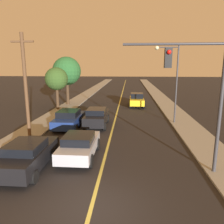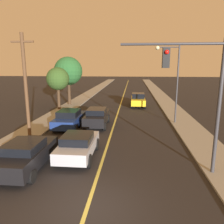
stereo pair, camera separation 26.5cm
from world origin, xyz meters
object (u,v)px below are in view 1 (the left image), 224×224
object	(u,v)px
car_near_lane_front	(79,145)
car_outer_lane_front	(28,155)
car_outer_lane_second	(69,119)
utility_pole_left	(26,85)
car_near_lane_second	(97,117)
car_far_oncoming	(137,100)
tree_left_near	(67,71)
streetlamp_right	(171,74)
traffic_signal_mast	(199,85)
tree_left_far	(56,79)

from	to	relation	value
car_near_lane_front	car_outer_lane_front	xyz separation A→B (m)	(-2.31, -1.70, 0.03)
car_outer_lane_second	utility_pole_left	bearing A→B (deg)	-122.26
car_near_lane_front	car_near_lane_second	xyz separation A→B (m)	(0.00, 6.88, 0.08)
car_outer_lane_second	car_far_oncoming	distance (m)	12.17
car_far_oncoming	tree_left_near	bearing A→B (deg)	-0.49
streetlamp_right	car_outer_lane_second	bearing A→B (deg)	-166.59
streetlamp_right	tree_left_near	world-z (taller)	streetlamp_right
car_outer_lane_second	utility_pole_left	size ratio (longest dim) A/B	0.62
utility_pole_left	tree_left_near	world-z (taller)	utility_pole_left
car_near_lane_front	utility_pole_left	world-z (taller)	utility_pole_left
car_outer_lane_front	traffic_signal_mast	world-z (taller)	traffic_signal_mast
car_far_oncoming	utility_pole_left	bearing A→B (deg)	59.25
traffic_signal_mast	tree_left_far	bearing A→B (deg)	128.45
car_near_lane_front	car_far_oncoming	xyz separation A→B (m)	(3.83, 16.73, 0.12)
utility_pole_left	car_near_lane_front	bearing A→B (deg)	-33.85
utility_pole_left	tree_left_near	distance (m)	13.92
traffic_signal_mast	tree_left_far	world-z (taller)	traffic_signal_mast
car_outer_lane_front	traffic_signal_mast	bearing A→B (deg)	2.30
traffic_signal_mast	utility_pole_left	xyz separation A→B (m)	(-10.44, 4.30, -0.47)
car_near_lane_second	streetlamp_right	distance (m)	7.67
car_near_lane_second	car_outer_lane_front	bearing A→B (deg)	-105.05
car_outer_lane_front	car_outer_lane_second	distance (m)	7.91
car_outer_lane_second	tree_left_far	size ratio (longest dim) A/B	0.92
car_near_lane_second	tree_left_far	world-z (taller)	tree_left_far
car_outer_lane_second	streetlamp_right	bearing A→B (deg)	13.41
traffic_signal_mast	tree_left_near	distance (m)	21.49
car_outer_lane_second	traffic_signal_mast	bearing A→B (deg)	-42.12
traffic_signal_mast	car_far_oncoming	bearing A→B (deg)	97.06
tree_left_far	traffic_signal_mast	bearing A→B (deg)	-51.55
car_far_oncoming	traffic_signal_mast	size ratio (longest dim) A/B	0.68
car_outer_lane_second	utility_pole_left	world-z (taller)	utility_pole_left
car_outer_lane_front	traffic_signal_mast	distance (m)	9.13
car_outer_lane_front	car_near_lane_second	bearing A→B (deg)	74.95
car_near_lane_second	car_outer_lane_front	size ratio (longest dim) A/B	1.02
traffic_signal_mast	tree_left_far	distance (m)	19.00
car_near_lane_front	utility_pole_left	xyz separation A→B (m)	(-4.38, 2.94, 3.18)
car_far_oncoming	tree_left_far	distance (m)	10.48
car_outer_lane_front	car_far_oncoming	distance (m)	19.42
car_far_oncoming	streetlamp_right	xyz separation A→B (m)	(2.72, -8.40, 3.70)
car_far_oncoming	utility_pole_left	world-z (taller)	utility_pole_left
traffic_signal_mast	utility_pole_left	bearing A→B (deg)	157.64
utility_pole_left	car_outer_lane_second	bearing A→B (deg)	57.74
car_outer_lane_second	tree_left_near	bearing A→B (deg)	106.34
car_near_lane_front	streetlamp_right	distance (m)	11.25
car_near_lane_second	car_outer_lane_second	distance (m)	2.40
car_outer_lane_front	tree_left_near	world-z (taller)	tree_left_near
car_outer_lane_second	traffic_signal_mast	distance (m)	11.86
car_near_lane_front	car_far_oncoming	distance (m)	17.16
car_near_lane_second	car_far_oncoming	xyz separation A→B (m)	(3.83, 9.84, 0.04)
car_near_lane_second	tree_left_far	xyz separation A→B (m)	(-5.74, 6.63, 2.87)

